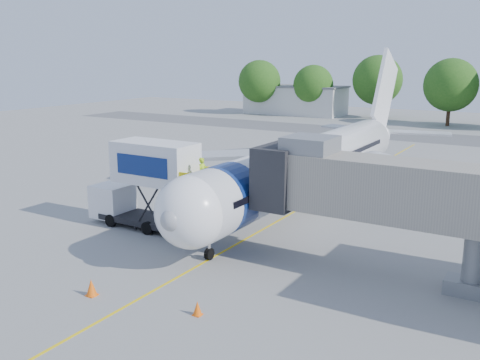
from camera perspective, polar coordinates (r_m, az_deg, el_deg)
The scene contains 14 objects.
ground at distance 36.44m, azimuth 5.18°, elevation -3.75°, with size 160.00×160.00×0.00m, color gray.
guidance_line at distance 36.43m, azimuth 5.18°, elevation -3.75°, with size 0.15×70.00×0.01m, color yellow.
taxiway_strip at distance 75.71m, azimuth 19.33°, elevation 4.32°, with size 120.00×10.00×0.01m, color #59595B.
aircraft at distance 39.38m, azimuth 7.90°, elevation 1.86°, with size 34.17×37.73×11.35m.
jet_bridge at distance 26.19m, azimuth 14.38°, elevation -0.94°, with size 13.90×3.20×6.60m.
catering_hiloader at distance 33.39m, azimuth -9.83°, elevation -0.54°, with size 8.52×2.44×5.50m.
ground_tug at distance 21.54m, azimuth -14.03°, elevation -14.06°, with size 4.22×2.81×1.55m.
safety_cone_a at distance 22.83m, azimuth -4.57°, elevation -13.50°, with size 0.39×0.39×0.62m.
safety_cone_b at distance 25.31m, azimuth -15.57°, elevation -11.01°, with size 0.49×0.49×0.79m.
outbuilding_left at distance 101.41m, azimuth 5.91°, elevation 8.52°, with size 18.40×8.40×5.30m.
tree_a at distance 100.67m, azimuth 2.09°, elevation 10.47°, with size 7.80×7.80×9.95m.
tree_b at distance 97.71m, azimuth 7.82°, elevation 9.99°, with size 7.17×7.17×9.14m.
tree_c at distance 96.49m, azimuth 14.44°, elevation 10.29°, with size 8.50×8.50×10.83m.
tree_d at distance 88.99m, azimuth 21.56°, elevation 9.40°, with size 8.10×8.10×10.33m.
Camera 1 is at (15.15, -31.44, 10.47)m, focal length 40.00 mm.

